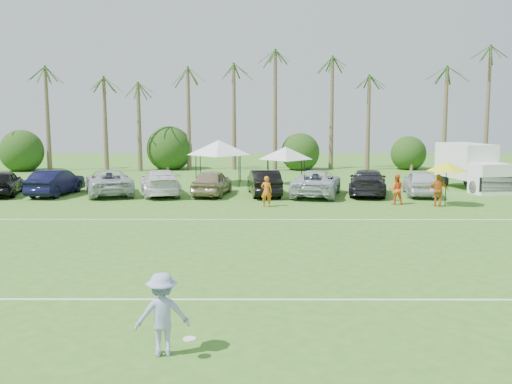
{
  "coord_description": "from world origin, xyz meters",
  "views": [
    {
      "loc": [
        2.15,
        -13.18,
        5.1
      ],
      "look_at": [
        2.06,
        12.19,
        1.6
      ],
      "focal_mm": 40.0,
      "sensor_mm": 36.0,
      "label": 1
    }
  ],
  "objects": [
    {
      "name": "ground",
      "position": [
        0.0,
        0.0,
        0.0
      ],
      "size": [
        120.0,
        120.0,
        0.0
      ],
      "primitive_type": "plane",
      "color": "#3B6F21",
      "rests_on": "ground"
    },
    {
      "name": "field_lines",
      "position": [
        0.0,
        8.0,
        0.01
      ],
      "size": [
        80.0,
        12.1,
        0.01
      ],
      "color": "white",
      "rests_on": "ground"
    },
    {
      "name": "palm_tree_1",
      "position": [
        -17.0,
        38.0,
        8.35
      ],
      "size": [
        2.4,
        2.4,
        9.9
      ],
      "color": "brown",
      "rests_on": "ground"
    },
    {
      "name": "palm_tree_2",
      "position": [
        -12.0,
        38.0,
        9.21
      ],
      "size": [
        2.4,
        2.4,
        10.9
      ],
      "color": "brown",
      "rests_on": "ground"
    },
    {
      "name": "palm_tree_3",
      "position": [
        -8.0,
        38.0,
        10.06
      ],
      "size": [
        2.4,
        2.4,
        11.9
      ],
      "color": "brown",
      "rests_on": "ground"
    },
    {
      "name": "palm_tree_4",
      "position": [
        -4.0,
        38.0,
        7.48
      ],
      "size": [
        2.4,
        2.4,
        8.9
      ],
      "color": "brown",
      "rests_on": "ground"
    },
    {
      "name": "palm_tree_5",
      "position": [
        0.0,
        38.0,
        8.35
      ],
      "size": [
        2.4,
        2.4,
        9.9
      ],
      "color": "brown",
      "rests_on": "ground"
    },
    {
      "name": "palm_tree_6",
      "position": [
        4.0,
        38.0,
        9.21
      ],
      "size": [
        2.4,
        2.4,
        10.9
      ],
      "color": "brown",
      "rests_on": "ground"
    },
    {
      "name": "palm_tree_7",
      "position": [
        8.0,
        38.0,
        10.06
      ],
      "size": [
        2.4,
        2.4,
        11.9
      ],
      "color": "brown",
      "rests_on": "ground"
    },
    {
      "name": "palm_tree_8",
      "position": [
        13.0,
        38.0,
        7.48
      ],
      "size": [
        2.4,
        2.4,
        8.9
      ],
      "color": "brown",
      "rests_on": "ground"
    },
    {
      "name": "palm_tree_9",
      "position": [
        18.0,
        38.0,
        8.35
      ],
      "size": [
        2.4,
        2.4,
        9.9
      ],
      "color": "brown",
      "rests_on": "ground"
    },
    {
      "name": "palm_tree_10",
      "position": [
        23.0,
        38.0,
        9.21
      ],
      "size": [
        2.4,
        2.4,
        10.9
      ],
      "color": "brown",
      "rests_on": "ground"
    },
    {
      "name": "bush_tree_0",
      "position": [
        -19.0,
        39.0,
        1.8
      ],
      "size": [
        4.0,
        4.0,
        4.0
      ],
      "color": "brown",
      "rests_on": "ground"
    },
    {
      "name": "bush_tree_1",
      "position": [
        -6.0,
        39.0,
        1.8
      ],
      "size": [
        4.0,
        4.0,
        4.0
      ],
      "color": "brown",
      "rests_on": "ground"
    },
    {
      "name": "bush_tree_2",
      "position": [
        6.0,
        39.0,
        1.8
      ],
      "size": [
        4.0,
        4.0,
        4.0
      ],
      "color": "brown",
      "rests_on": "ground"
    },
    {
      "name": "bush_tree_3",
      "position": [
        16.0,
        39.0,
        1.8
      ],
      "size": [
        4.0,
        4.0,
        4.0
      ],
      "color": "brown",
      "rests_on": "ground"
    },
    {
      "name": "sideline_player_a",
      "position": [
        2.62,
        17.87,
        0.85
      ],
      "size": [
        0.68,
        0.5,
        1.7
      ],
      "primitive_type": "imported",
      "rotation": [
        0.0,
        0.0,
        2.99
      ],
      "color": "#CE6216",
      "rests_on": "ground"
    },
    {
      "name": "sideline_player_b",
      "position": [
        9.96,
        18.73,
        0.86
      ],
      "size": [
        0.88,
        0.71,
        1.71
      ],
      "primitive_type": "imported",
      "rotation": [
        0.0,
        0.0,
        3.07
      ],
      "color": "#F6561B",
      "rests_on": "ground"
    },
    {
      "name": "sideline_player_c",
      "position": [
        12.09,
        17.91,
        0.9
      ],
      "size": [
        1.12,
        0.62,
        1.8
      ],
      "primitive_type": "imported",
      "rotation": [
        0.0,
        0.0,
        2.97
      ],
      "color": "#CE6416",
      "rests_on": "ground"
    },
    {
      "name": "box_truck",
      "position": [
        16.56,
        25.19,
        1.64
      ],
      "size": [
        3.29,
        6.24,
        3.06
      ],
      "rotation": [
        0.0,
        0.0,
        0.19
      ],
      "color": "white",
      "rests_on": "ground"
    },
    {
      "name": "canopy_tent_left",
      "position": [
        -0.68,
        27.94,
        3.2
      ],
      "size": [
        4.61,
        4.61,
        3.74
      ],
      "color": "black",
      "rests_on": "ground"
    },
    {
      "name": "canopy_tent_right",
      "position": [
        4.13,
        27.85,
        2.73
      ],
      "size": [
        3.94,
        3.94,
        3.19
      ],
      "color": "black",
      "rests_on": "ground"
    },
    {
      "name": "market_umbrella",
      "position": [
        12.58,
        18.17,
        2.2
      ],
      "size": [
        2.2,
        2.2,
        2.46
      ],
      "color": "black",
      "rests_on": "ground"
    },
    {
      "name": "frisbee_player",
      "position": [
        0.13,
        -1.62,
        0.89
      ],
      "size": [
        1.36,
        0.9,
        1.79
      ],
      "rotation": [
        0.0,
        0.0,
        3.36
      ],
      "color": "#979ED6",
      "rests_on": "ground"
    },
    {
      "name": "parked_car_0",
      "position": [
        -13.84,
        22.21,
        0.81
      ],
      "size": [
        2.83,
        5.03,
        1.62
      ],
      "primitive_type": "imported",
      "rotation": [
        0.0,
        0.0,
        3.34
      ],
      "color": "black",
      "rests_on": "ground"
    },
    {
      "name": "parked_car_1",
      "position": [
        -10.57,
        22.31,
        0.81
      ],
      "size": [
        2.35,
        5.09,
        1.62
      ],
      "primitive_type": "imported",
      "rotation": [
        0.0,
        0.0,
        3.01
      ],
      "color": "black",
      "rests_on": "ground"
    },
    {
      "name": "parked_car_2",
      "position": [
        -7.29,
        22.61,
        0.81
      ],
      "size": [
        4.38,
        6.37,
        1.62
      ],
      "primitive_type": "imported",
      "rotation": [
        0.0,
        0.0,
        3.46
      ],
      "color": "#B0B4BC",
      "rests_on": "ground"
    },
    {
      "name": "parked_car_3",
      "position": [
        -4.02,
        22.43,
        0.81
      ],
      "size": [
        3.58,
        5.96,
        1.62
      ],
      "primitive_type": "imported",
      "rotation": [
        0.0,
        0.0,
        3.39
      ],
      "color": "white",
      "rests_on": "ground"
    },
    {
      "name": "parked_car_4",
      "position": [
        -0.74,
        22.33,
        0.81
      ],
      "size": [
        2.57,
        4.97,
        1.62
      ],
      "primitive_type": "imported",
      "rotation": [
        0.0,
        0.0,
        3.0
      ],
      "color": "gray",
      "rests_on": "ground"
    },
    {
      "name": "parked_car_5",
      "position": [
        2.53,
        22.34,
        0.81
      ],
      "size": [
        2.25,
        5.07,
        1.62
      ],
      "primitive_type": "imported",
      "rotation": [
        0.0,
        0.0,
        3.25
      ],
      "color": "black",
      "rests_on": "ground"
    },
    {
      "name": "parked_car_6",
      "position": [
        5.81,
        22.12,
        0.81
      ],
      "size": [
        3.87,
        6.26,
        1.62
      ],
      "primitive_type": "imported",
      "rotation": [
        0.0,
        0.0,
        2.93
      ],
      "color": "#B3BAC5",
      "rests_on": "ground"
    },
    {
      "name": "parked_car_7",
      "position": [
        9.08,
        22.51,
        0.81
      ],
      "size": [
        3.29,
        5.9,
        1.62
      ],
      "primitive_type": "imported",
      "rotation": [
        0.0,
        0.0,
        2.95
      ],
      "color": "black",
      "rests_on": "ground"
    },
    {
      "name": "parked_car_8",
      "position": [
        12.35,
        22.26,
        0.81
      ],
      "size": [
        2.6,
        4.98,
        1.62
      ],
      "primitive_type": "imported",
      "rotation": [
        0.0,
        0.0,
        2.99
      ],
      "color": "silver",
      "rests_on": "ground"
    }
  ]
}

